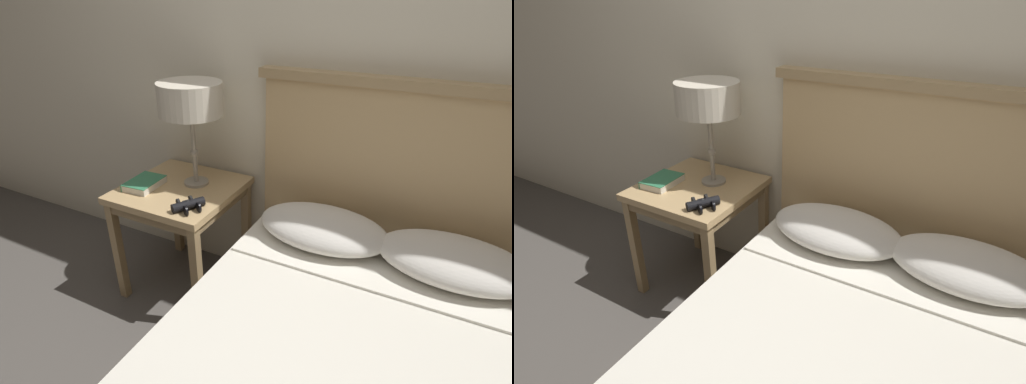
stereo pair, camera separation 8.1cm
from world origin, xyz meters
The scene contains 5 objects.
wall_back centered at (0.00, 0.96, 1.30)m, with size 8.00×0.06×2.60m.
nightstand centered at (-0.60, 0.63, 0.55)m, with size 0.58×0.58×0.63m.
table_lamp centered at (-0.55, 0.70, 1.08)m, with size 0.32×0.32×0.53m.
book_on_nightstand centered at (-0.77, 0.54, 0.65)m, with size 0.16×0.21×0.04m.
binoculars_pair centered at (-0.42, 0.45, 0.66)m, with size 0.16×0.16×0.05m.
Camera 2 is at (0.68, -0.84, 1.56)m, focal length 28.00 mm.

